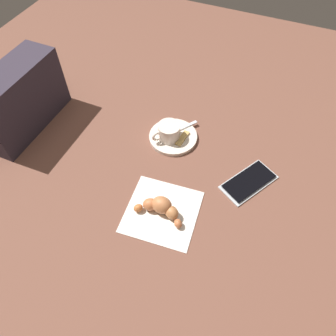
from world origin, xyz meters
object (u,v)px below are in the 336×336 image
(saucer, at_px, (173,137))
(napkin, at_px, (162,211))
(espresso_cup, at_px, (169,131))
(croissant, at_px, (161,207))
(cell_phone, at_px, (249,182))
(teaspoon, at_px, (173,132))
(laptop_bag, at_px, (19,100))
(sugar_packet, at_px, (182,138))

(saucer, bearing_deg, napkin, -163.97)
(saucer, distance_m, espresso_cup, 0.03)
(espresso_cup, bearing_deg, croissant, -161.50)
(napkin, relative_size, cell_phone, 1.04)
(espresso_cup, height_order, teaspoon, espresso_cup)
(laptop_bag, bearing_deg, napkin, 76.56)
(teaspoon, bearing_deg, laptop_bag, 106.49)
(saucer, relative_size, cell_phone, 0.84)
(sugar_packet, xyz_separation_m, croissant, (-0.23, -0.04, 0.01))
(saucer, bearing_deg, espresso_cup, 138.36)
(sugar_packet, height_order, laptop_bag, laptop_bag)
(saucer, bearing_deg, laptop_bag, 104.93)
(teaspoon, relative_size, napkin, 0.62)
(saucer, bearing_deg, cell_phone, -105.53)
(teaspoon, xyz_separation_m, croissant, (-0.25, -0.07, 0.01))
(croissant, height_order, laptop_bag, laptop_bag)
(croissant, bearing_deg, teaspoon, 15.71)
(napkin, bearing_deg, croissant, 121.91)
(sugar_packet, relative_size, napkin, 0.34)
(espresso_cup, relative_size, cell_phone, 0.46)
(saucer, relative_size, teaspoon, 1.30)
(sugar_packet, relative_size, cell_phone, 0.35)
(saucer, relative_size, napkin, 0.81)
(saucer, relative_size, croissant, 1.05)
(sugar_packet, bearing_deg, espresso_cup, 109.32)
(cell_phone, xyz_separation_m, laptop_bag, (-0.04, 0.66, 0.09))
(espresso_cup, xyz_separation_m, napkin, (-0.22, -0.08, -0.03))
(sugar_packet, xyz_separation_m, laptop_bag, (-0.11, 0.45, 0.08))
(sugar_packet, height_order, croissant, croissant)
(cell_phone, bearing_deg, espresso_cup, 77.40)
(espresso_cup, bearing_deg, saucer, -41.64)
(croissant, bearing_deg, saucer, 15.52)
(sugar_packet, distance_m, laptop_bag, 0.47)
(espresso_cup, distance_m, cell_phone, 0.26)
(espresso_cup, distance_m, laptop_bag, 0.42)
(saucer, xyz_separation_m, croissant, (-0.23, -0.07, 0.02))
(croissant, height_order, cell_phone, croissant)
(napkin, height_order, cell_phone, cell_phone)
(croissant, bearing_deg, laptop_bag, 75.67)
(teaspoon, xyz_separation_m, sugar_packet, (-0.01, -0.03, 0.00))
(teaspoon, distance_m, napkin, 0.25)
(teaspoon, relative_size, croissant, 0.81)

